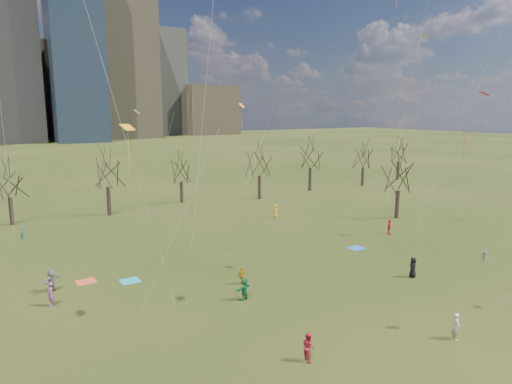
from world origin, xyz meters
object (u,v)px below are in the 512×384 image
blanket_navy (356,248)px  person_2 (309,347)px  blanket_crimson (86,282)px  blanket_teal (130,281)px  person_1 (456,326)px  person_4 (242,276)px

blanket_navy → person_2: person_2 is taller
blanket_navy → blanket_crimson: 27.11m
blanket_teal → blanket_navy: size_ratio=1.00×
blanket_teal → person_1: (15.12, -20.91, 0.86)m
blanket_crimson → person_4: 13.44m
blanket_navy → blanket_crimson: bearing=169.6°
person_1 → blanket_teal: bearing=70.9°
blanket_teal → person_4: size_ratio=1.08×
blanket_crimson → person_1: 29.23m
person_4 → blanket_crimson: bearing=-19.5°
blanket_teal → blanket_crimson: same height
person_1 → person_2: (-9.69, 2.90, -0.02)m
blanket_navy → person_4: 15.67m
person_2 → person_1: bearing=-95.7°
blanket_navy → person_2: 23.34m
blanket_teal → blanket_navy: same height
person_2 → person_4: (2.49, 12.40, -0.12)m
blanket_teal → blanket_navy: bearing=-7.6°
blanket_navy → blanket_crimson: same height
blanket_navy → person_4: person_4 is taller
blanket_teal → person_2: (5.43, -18.01, 0.85)m
blanket_crimson → person_2: size_ratio=0.93×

